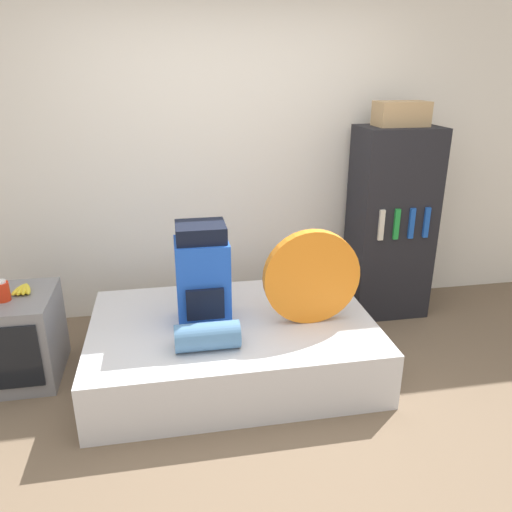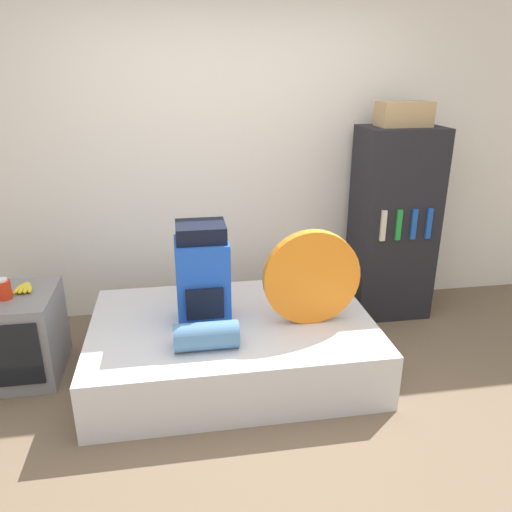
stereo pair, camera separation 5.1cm
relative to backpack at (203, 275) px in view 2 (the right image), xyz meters
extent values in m
plane|color=brown|center=(0.28, -0.79, -0.70)|extent=(16.00, 16.00, 0.00)
cube|color=white|center=(0.28, 0.98, 0.60)|extent=(8.00, 0.05, 2.60)
cube|color=silver|center=(0.18, -0.03, -0.51)|extent=(1.88, 1.25, 0.38)
cube|color=blue|center=(0.00, 0.00, -0.04)|extent=(0.34, 0.30, 0.56)
cube|color=black|center=(0.00, 0.02, 0.29)|extent=(0.31, 0.27, 0.11)
cube|color=black|center=(0.00, -0.16, -0.13)|extent=(0.24, 0.03, 0.20)
cylinder|color=orange|center=(0.69, -0.14, -0.01)|extent=(0.64, 0.07, 0.64)
cylinder|color=teal|center=(-0.01, -0.37, -0.24)|extent=(0.39, 0.17, 0.17)
cube|color=gray|center=(-1.22, 0.14, -0.41)|extent=(0.49, 0.57, 0.59)
cube|color=black|center=(-1.22, -0.15, -0.40)|extent=(0.40, 0.02, 0.42)
cylinder|color=red|center=(-1.25, 0.10, -0.06)|extent=(0.09, 0.09, 0.12)
cylinder|color=white|center=(-1.25, 0.10, 0.01)|extent=(0.06, 0.06, 0.02)
ellipsoid|color=yellow|center=(-1.18, 0.21, -0.10)|extent=(0.09, 0.18, 0.04)
ellipsoid|color=yellow|center=(-1.17, 0.21, -0.10)|extent=(0.06, 0.18, 0.04)
ellipsoid|color=yellow|center=(-1.15, 0.21, -0.10)|extent=(0.06, 0.18, 0.04)
ellipsoid|color=yellow|center=(-1.14, 0.21, -0.10)|extent=(0.09, 0.18, 0.04)
cube|color=black|center=(1.58, 0.64, 0.07)|extent=(0.62, 0.43, 1.55)
cube|color=beige|center=(1.40, 0.41, 0.14)|extent=(0.04, 0.02, 0.24)
cube|color=#1E8E38|center=(1.52, 0.41, 0.14)|extent=(0.04, 0.02, 0.24)
cube|color=#194CB2|center=(1.65, 0.41, 0.14)|extent=(0.04, 0.02, 0.24)
cube|color=#194CB2|center=(1.77, 0.41, 0.14)|extent=(0.04, 0.02, 0.24)
cube|color=tan|center=(1.58, 0.65, 0.93)|extent=(0.39, 0.23, 0.18)
camera|label=1|loc=(-0.19, -2.99, 1.27)|focal=35.00mm
camera|label=2|loc=(-0.14, -3.00, 1.27)|focal=35.00mm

